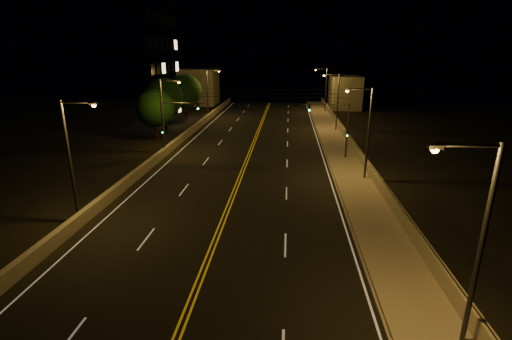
# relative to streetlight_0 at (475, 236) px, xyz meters

# --- Properties ---
(road) EXTENTS (18.00, 120.00, 0.02)m
(road) POSITION_rel_streetlight_0_xyz_m (-11.51, 17.29, -5.00)
(road) COLOR black
(road) RESTS_ON ground
(sidewalk) EXTENTS (3.60, 120.00, 0.30)m
(sidewalk) POSITION_rel_streetlight_0_xyz_m (-0.71, 17.29, -4.86)
(sidewalk) COLOR gray
(sidewalk) RESTS_ON ground
(curb) EXTENTS (0.14, 120.00, 0.15)m
(curb) POSITION_rel_streetlight_0_xyz_m (-2.58, 17.29, -4.94)
(curb) COLOR gray
(curb) RESTS_ON ground
(parapet_wall) EXTENTS (0.30, 120.00, 1.00)m
(parapet_wall) POSITION_rel_streetlight_0_xyz_m (0.94, 17.29, -4.21)
(parapet_wall) COLOR gray
(parapet_wall) RESTS_ON sidewalk
(jersey_barrier) EXTENTS (0.45, 120.00, 0.93)m
(jersey_barrier) POSITION_rel_streetlight_0_xyz_m (-21.28, 17.29, -4.55)
(jersey_barrier) COLOR gray
(jersey_barrier) RESTS_ON ground
(distant_building_right) EXTENTS (6.00, 10.00, 6.76)m
(distant_building_right) POSITION_rel_streetlight_0_xyz_m (4.99, 69.26, -1.63)
(distant_building_right) COLOR gray
(distant_building_right) RESTS_ON ground
(distant_building_left) EXTENTS (8.00, 8.00, 7.99)m
(distant_building_left) POSITION_rel_streetlight_0_xyz_m (-27.51, 72.23, -1.02)
(distant_building_left) COLOR gray
(distant_building_left) RESTS_ON ground
(parapet_rail) EXTENTS (0.06, 120.00, 0.06)m
(parapet_rail) POSITION_rel_streetlight_0_xyz_m (0.94, 17.29, -3.68)
(parapet_rail) COLOR black
(parapet_rail) RESTS_ON parapet_wall
(lane_markings) EXTENTS (17.32, 116.00, 0.00)m
(lane_markings) POSITION_rel_streetlight_0_xyz_m (-11.51, 17.22, -4.99)
(lane_markings) COLOR silver
(lane_markings) RESTS_ON road
(streetlight_0) EXTENTS (2.55, 0.28, 8.62)m
(streetlight_0) POSITION_rel_streetlight_0_xyz_m (0.00, 0.00, 0.00)
(streetlight_0) COLOR #2D2D33
(streetlight_0) RESTS_ON ground
(streetlight_1) EXTENTS (2.55, 0.28, 8.62)m
(streetlight_1) POSITION_rel_streetlight_0_xyz_m (0.00, 20.79, 0.00)
(streetlight_1) COLOR #2D2D33
(streetlight_1) RESTS_ON ground
(streetlight_2) EXTENTS (2.55, 0.28, 8.62)m
(streetlight_2) POSITION_rel_streetlight_0_xyz_m (0.00, 43.48, 0.00)
(streetlight_2) COLOR #2D2D33
(streetlight_2) RESTS_ON ground
(streetlight_3) EXTENTS (2.55, 0.28, 8.62)m
(streetlight_3) POSITION_rel_streetlight_0_xyz_m (0.00, 62.08, 0.00)
(streetlight_3) COLOR #2D2D33
(streetlight_3) RESTS_ON ground
(streetlight_4) EXTENTS (2.55, 0.28, 8.62)m
(streetlight_4) POSITION_rel_streetlight_0_xyz_m (-21.42, 9.89, 0.00)
(streetlight_4) COLOR #2D2D33
(streetlight_4) RESTS_ON ground
(streetlight_5) EXTENTS (2.55, 0.28, 8.62)m
(streetlight_5) POSITION_rel_streetlight_0_xyz_m (-21.42, 29.18, 0.00)
(streetlight_5) COLOR #2D2D33
(streetlight_5) RESTS_ON ground
(streetlight_6) EXTENTS (2.55, 0.28, 8.62)m
(streetlight_6) POSITION_rel_streetlight_0_xyz_m (-21.42, 54.19, 0.00)
(streetlight_6) COLOR #2D2D33
(streetlight_6) RESTS_ON ground
(traffic_signal_right) EXTENTS (5.11, 0.31, 6.34)m
(traffic_signal_right) POSITION_rel_streetlight_0_xyz_m (-1.48, 27.76, -1.02)
(traffic_signal_right) COLOR #2D2D33
(traffic_signal_right) RESTS_ON ground
(traffic_signal_left) EXTENTS (5.11, 0.31, 6.34)m
(traffic_signal_left) POSITION_rel_streetlight_0_xyz_m (-20.33, 27.76, -1.02)
(traffic_signal_left) COLOR #2D2D33
(traffic_signal_left) RESTS_ON ground
(overhead_wires) EXTENTS (22.00, 0.03, 0.83)m
(overhead_wires) POSITION_rel_streetlight_0_xyz_m (-11.51, 26.79, 2.39)
(overhead_wires) COLOR black
(building_tower) EXTENTS (24.00, 15.00, 30.34)m
(building_tower) POSITION_rel_streetlight_0_xyz_m (-38.57, 46.55, 9.58)
(building_tower) COLOR gray
(building_tower) RESTS_ON ground
(tree_0) EXTENTS (5.14, 5.14, 6.97)m
(tree_0) POSITION_rel_streetlight_0_xyz_m (-24.82, 35.32, -0.62)
(tree_0) COLOR black
(tree_0) RESTS_ON ground
(tree_1) EXTENTS (5.82, 5.82, 7.89)m
(tree_1) POSITION_rel_streetlight_0_xyz_m (-26.05, 42.99, -0.04)
(tree_1) COLOR black
(tree_1) RESTS_ON ground
(tree_2) EXTENTS (5.93, 5.93, 8.04)m
(tree_2) POSITION_rel_streetlight_0_xyz_m (-25.19, 51.56, 0.06)
(tree_2) COLOR black
(tree_2) RESTS_ON ground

